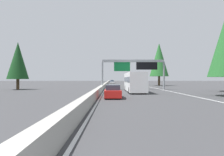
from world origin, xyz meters
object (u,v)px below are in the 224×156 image
object	(u,v)px
sedan_far_left	(113,92)
conifer_right_mid	(159,60)
sign_gantry_overhead	(134,66)
box_truck_far_center	(134,81)
sedan_mid_right	(112,81)
pickup_mid_left	(140,83)
conifer_left_near	(18,61)
bus_distant_a	(134,81)
sedan_far_right	(112,82)

from	to	relation	value
sedan_far_left	conifer_right_mid	distance (m)	44.46
sign_gantry_overhead	box_truck_far_center	bearing A→B (deg)	-6.80
sedan_mid_right	pickup_mid_left	world-z (taller)	pickup_mid_left
sedan_mid_right	pickup_mid_left	xyz separation A→B (m)	(-73.63, -7.31, 0.23)
box_truck_far_center	conifer_left_near	size ratio (longest dim) A/B	0.89
sign_gantry_overhead	bus_distant_a	distance (m)	7.95
bus_distant_a	pickup_mid_left	size ratio (longest dim) A/B	2.05
box_truck_far_center	sedan_mid_right	world-z (taller)	box_truck_far_center
sedan_far_left	box_truck_far_center	world-z (taller)	box_truck_far_center
sedan_far_left	sedan_far_right	xyz separation A→B (m)	(71.45, -0.32, 0.00)
sedan_far_left	bus_distant_a	distance (m)	10.99
sign_gantry_overhead	box_truck_far_center	size ratio (longest dim) A/B	1.49
sedan_far_left	pickup_mid_left	bearing A→B (deg)	-13.67
sedan_far_left	bus_distant_a	size ratio (longest dim) A/B	0.38
sedan_mid_right	conifer_left_near	world-z (taller)	conifer_left_near
box_truck_far_center	pickup_mid_left	bearing A→B (deg)	-178.28
pickup_mid_left	conifer_left_near	bearing A→B (deg)	115.76
sign_gantry_overhead	pickup_mid_left	bearing A→B (deg)	-13.38
box_truck_far_center	sedan_far_right	size ratio (longest dim) A/B	1.93
sedan_far_left	sedan_far_right	size ratio (longest dim) A/B	1.00
sign_gantry_overhead	pickup_mid_left	xyz separation A→B (m)	(12.87, -3.06, -3.84)
sign_gantry_overhead	sedan_far_right	world-z (taller)	sign_gantry_overhead
sedan_far_left	sign_gantry_overhead	bearing A→B (deg)	-13.88
bus_distant_a	conifer_left_near	xyz separation A→B (m)	(7.47, 22.47, 4.06)
sedan_mid_right	conifer_right_mid	xyz separation A→B (m)	(-62.97, -14.87, 7.53)
box_truck_far_center	sedan_far_left	bearing A→B (deg)	170.09
sedan_far_left	sedan_mid_right	size ratio (longest dim) A/B	1.00
bus_distant_a	sedan_mid_right	world-z (taller)	bus_distant_a
conifer_left_near	box_truck_far_center	bearing A→B (deg)	-48.61
sign_gantry_overhead	sedan_mid_right	distance (m)	86.70
bus_distant_a	conifer_left_near	distance (m)	24.02
sedan_far_right	bus_distant_a	bearing A→B (deg)	-176.96
sign_gantry_overhead	conifer_right_mid	distance (m)	26.05
sign_gantry_overhead	conifer_left_near	size ratio (longest dim) A/B	1.33
box_truck_far_center	pickup_mid_left	xyz separation A→B (m)	(-10.22, -0.31, -0.70)
sign_gantry_overhead	conifer_left_near	distance (m)	23.28
conifer_right_mid	pickup_mid_left	bearing A→B (deg)	144.68
conifer_right_mid	sedan_far_left	bearing A→B (deg)	160.01
sign_gantry_overhead	sedan_mid_right	world-z (taller)	sign_gantry_overhead
sign_gantry_overhead	bus_distant_a	world-z (taller)	sign_gantry_overhead
bus_distant_a	sedan_mid_right	xyz separation A→B (m)	(93.80, 3.46, -1.03)
sign_gantry_overhead	bus_distant_a	size ratio (longest dim) A/B	1.10
sedan_mid_right	pickup_mid_left	bearing A→B (deg)	-174.33
conifer_left_near	sedan_mid_right	bearing A→B (deg)	-12.41
sign_gantry_overhead	conifer_right_mid	bearing A→B (deg)	-24.29
sedan_mid_right	sedan_far_right	bearing A→B (deg)	-179.62
sedan_far_right	sedan_far_left	bearing A→B (deg)	179.74
conifer_right_mid	conifer_left_near	xyz separation A→B (m)	(-23.36, 33.88, -2.43)
sedan_mid_right	conifer_right_mid	bearing A→B (deg)	-166.71
sedan_far_right	conifer_right_mid	distance (m)	34.47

